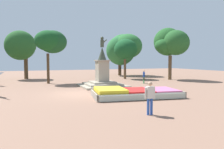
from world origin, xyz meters
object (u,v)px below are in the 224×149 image
at_px(statue_monument, 102,77).
at_px(pedestrian_with_handbag, 144,76).
at_px(pedestrian_crossing_plaza, 150,96).
at_px(flower_planter, 135,93).

relative_size(statue_monument, pedestrian_with_handbag, 3.29).
relative_size(statue_monument, pedestrian_crossing_plaza, 3.06).
height_order(flower_planter, pedestrian_crossing_plaza, pedestrian_crossing_plaza).
relative_size(pedestrian_with_handbag, pedestrian_crossing_plaza, 0.93).
xyz_separation_m(flower_planter, statue_monument, (-0.15, 6.78, 0.64)).
xyz_separation_m(flower_planter, pedestrian_with_handbag, (5.27, 7.78, 0.57)).
relative_size(flower_planter, statue_monument, 1.34).
bearing_deg(pedestrian_with_handbag, flower_planter, -124.11).
height_order(pedestrian_with_handbag, pedestrian_crossing_plaza, pedestrian_crossing_plaza).
bearing_deg(pedestrian_crossing_plaza, flower_planter, 70.36).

